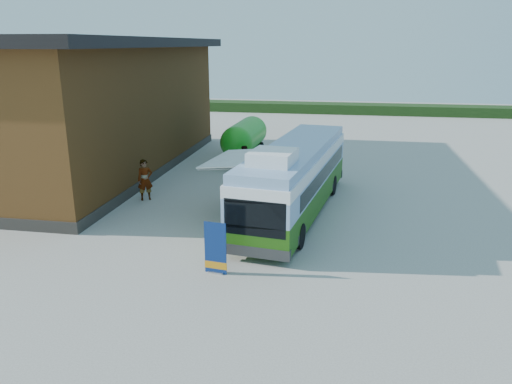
% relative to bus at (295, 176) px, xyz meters
% --- Properties ---
extents(ground, '(100.00, 100.00, 0.00)m').
position_rel_bus_xyz_m(ground, '(-1.62, -4.03, -1.69)').
color(ground, '#BCB7AD').
rests_on(ground, ground).
extents(barn, '(9.60, 21.20, 7.50)m').
position_rel_bus_xyz_m(barn, '(-12.12, 5.97, 1.90)').
color(barn, brown).
rests_on(barn, ground).
extents(hedge, '(40.00, 3.00, 1.00)m').
position_rel_bus_xyz_m(hedge, '(6.38, 33.97, -1.19)').
color(hedge, '#264419').
rests_on(hedge, ground).
extents(bus, '(3.98, 11.72, 3.53)m').
position_rel_bus_xyz_m(bus, '(0.00, 0.00, 0.00)').
color(bus, '#366911').
rests_on(bus, ground).
extents(awning, '(2.87, 4.11, 0.49)m').
position_rel_bus_xyz_m(awning, '(-2.27, -0.30, 0.89)').
color(awning, white).
rests_on(awning, ground).
extents(banner, '(0.76, 0.25, 1.76)m').
position_rel_bus_xyz_m(banner, '(-1.91, -6.39, -0.97)').
color(banner, navy).
rests_on(banner, ground).
extents(picnic_table, '(1.75, 1.66, 0.80)m').
position_rel_bus_xyz_m(picnic_table, '(-0.99, 0.20, -1.09)').
color(picnic_table, '#AB7E50').
rests_on(picnic_table, ground).
extents(person_a, '(0.86, 0.77, 1.96)m').
position_rel_bus_xyz_m(person_a, '(-7.21, 0.77, -0.70)').
color(person_a, '#999999').
rests_on(person_a, ground).
extents(person_b, '(1.11, 1.10, 1.81)m').
position_rel_bus_xyz_m(person_b, '(-3.42, 5.59, -0.78)').
color(person_b, '#999999').
rests_on(person_b, ground).
extents(slurry_tanker, '(2.12, 6.69, 2.47)m').
position_rel_bus_xyz_m(slurry_tanker, '(-4.29, 10.28, -0.27)').
color(slurry_tanker, '#1E9B1C').
rests_on(slurry_tanker, ground).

